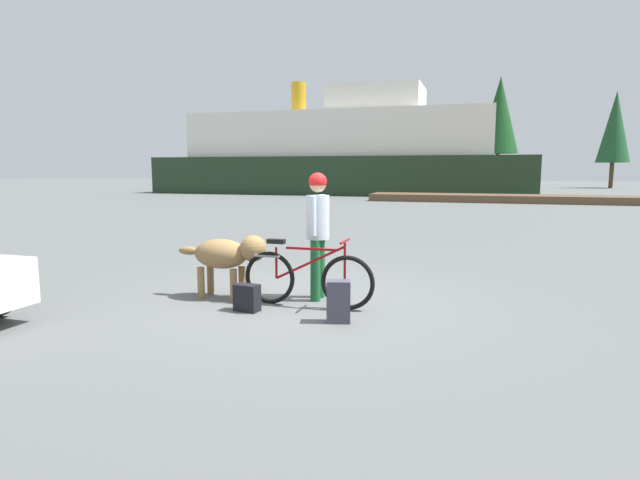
# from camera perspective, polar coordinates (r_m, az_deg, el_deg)

# --- Properties ---
(ground_plane) EXTENTS (160.00, 160.00, 0.00)m
(ground_plane) POSITION_cam_1_polar(r_m,az_deg,el_deg) (7.27, -2.49, -6.76)
(ground_plane) COLOR #595B5B
(bicycle) EXTENTS (1.81, 0.44, 0.91)m
(bicycle) POSITION_cam_1_polar(r_m,az_deg,el_deg) (6.96, -1.46, -4.12)
(bicycle) COLOR black
(bicycle) RESTS_ON ground_plane
(person_cyclist) EXTENTS (0.32, 0.53, 1.77)m
(person_cyclist) POSITION_cam_1_polar(r_m,az_deg,el_deg) (7.26, -0.24, 1.84)
(person_cyclist) COLOR #19592D
(person_cyclist) RESTS_ON ground_plane
(dog) EXTENTS (1.35, 0.49, 0.91)m
(dog) POSITION_cam_1_polar(r_m,az_deg,el_deg) (7.50, -10.05, -1.59)
(dog) COLOR olive
(dog) RESTS_ON ground_plane
(backpack) EXTENTS (0.32, 0.27, 0.50)m
(backpack) POSITION_cam_1_polar(r_m,az_deg,el_deg) (6.29, 2.02, -6.68)
(backpack) COLOR #3F3F4C
(backpack) RESTS_ON ground_plane
(handbag_pannier) EXTENTS (0.34, 0.23, 0.35)m
(handbag_pannier) POSITION_cam_1_polar(r_m,az_deg,el_deg) (6.85, -7.92, -6.22)
(handbag_pannier) COLOR black
(handbag_pannier) RESTS_ON ground_plane
(dock_pier) EXTENTS (15.65, 2.70, 0.40)m
(dock_pier) POSITION_cam_1_polar(r_m,az_deg,el_deg) (30.86, 20.25, 4.24)
(dock_pier) COLOR brown
(dock_pier) RESTS_ON ground_plane
(ferry_boat) EXTENTS (27.24, 8.12, 8.28)m
(ferry_boat) POSITION_cam_1_polar(r_m,az_deg,el_deg) (39.74, 2.39, 9.23)
(ferry_boat) COLOR #1E331E
(ferry_boat) RESTS_ON ground_plane
(pine_tree_far_left) EXTENTS (3.16, 3.16, 9.36)m
(pine_tree_far_left) POSITION_cam_1_polar(r_m,az_deg,el_deg) (63.23, -2.04, 11.46)
(pine_tree_far_left) COLOR #4C331E
(pine_tree_far_left) RESTS_ON ground_plane
(pine_tree_center) EXTENTS (3.90, 3.90, 11.05)m
(pine_tree_center) POSITION_cam_1_polar(r_m,az_deg,el_deg) (57.36, 18.89, 12.68)
(pine_tree_center) COLOR #4C331E
(pine_tree_center) RESTS_ON ground_plane
(pine_tree_far_right) EXTENTS (2.97, 2.97, 9.10)m
(pine_tree_far_right) POSITION_cam_1_polar(r_m,az_deg,el_deg) (57.98, 29.35, 10.62)
(pine_tree_far_right) COLOR #4C331E
(pine_tree_far_right) RESTS_ON ground_plane
(pine_tree_mid_back) EXTENTS (2.80, 2.80, 8.51)m
(pine_tree_mid_back) POSITION_cam_1_polar(r_m,az_deg,el_deg) (62.60, 9.64, 10.77)
(pine_tree_mid_back) COLOR #4C331E
(pine_tree_mid_back) RESTS_ON ground_plane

